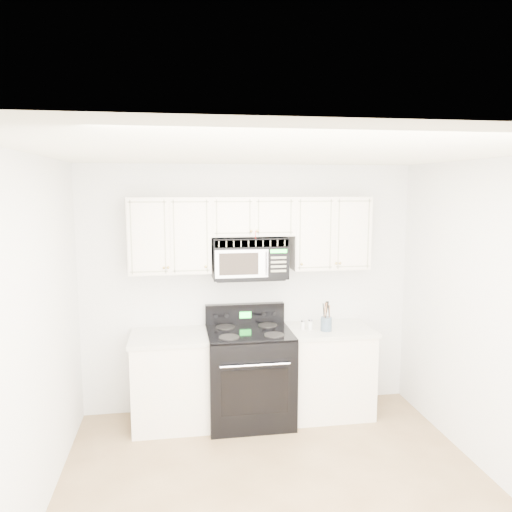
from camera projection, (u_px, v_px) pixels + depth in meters
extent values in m
cube|color=#957B55|center=(283.00, 503.00, 3.77)|extent=(3.50, 3.50, 0.01)
cube|color=white|center=(286.00, 153.00, 3.41)|extent=(3.50, 3.50, 0.01)
cube|color=white|center=(249.00, 288.00, 5.30)|extent=(3.50, 0.01, 2.60)
cube|color=white|center=(385.00, 473.00, 1.88)|extent=(3.50, 0.01, 2.60)
cube|color=white|center=(28.00, 349.00, 3.32)|extent=(0.01, 3.50, 2.60)
cube|color=white|center=(505.00, 326.00, 3.87)|extent=(0.01, 3.50, 2.60)
cube|color=white|center=(175.00, 381.00, 4.99)|extent=(0.82, 0.63, 0.88)
cube|color=silver|center=(174.00, 337.00, 4.92)|extent=(0.86, 0.65, 0.04)
cube|color=black|center=(176.00, 416.00, 5.08)|extent=(0.82, 0.55, 0.10)
cube|color=white|center=(329.00, 372.00, 5.24)|extent=(0.82, 0.63, 0.88)
cube|color=silver|center=(330.00, 329.00, 5.18)|extent=(0.86, 0.65, 0.04)
cube|color=black|center=(327.00, 405.00, 5.33)|extent=(0.82, 0.55, 0.10)
cube|color=black|center=(249.00, 376.00, 5.06)|extent=(0.84, 0.72, 0.92)
cube|color=black|center=(255.00, 392.00, 4.70)|extent=(0.64, 0.01, 0.44)
cylinder|color=silver|center=(255.00, 365.00, 4.64)|extent=(0.66, 0.02, 0.02)
cube|color=black|center=(249.00, 332.00, 4.99)|extent=(0.84, 0.72, 0.02)
cube|color=black|center=(245.00, 314.00, 5.29)|extent=(0.84, 0.08, 0.22)
cube|color=#1DFA35|center=(245.00, 315.00, 5.25)|extent=(0.12, 0.00, 0.07)
cube|color=white|center=(170.00, 235.00, 4.93)|extent=(0.80, 0.33, 0.75)
cube|color=white|center=(329.00, 233.00, 5.19)|extent=(0.80, 0.33, 0.75)
cube|color=white|center=(252.00, 216.00, 5.03)|extent=(0.84, 0.33, 0.39)
sphere|color=tan|center=(168.00, 268.00, 4.78)|extent=(0.03, 0.03, 0.03)
sphere|color=tan|center=(206.00, 267.00, 4.84)|extent=(0.03, 0.03, 0.03)
sphere|color=tan|center=(302.00, 264.00, 4.99)|extent=(0.03, 0.03, 0.03)
sphere|color=tan|center=(336.00, 263.00, 5.05)|extent=(0.03, 0.03, 0.03)
sphere|color=tan|center=(251.00, 231.00, 4.86)|extent=(0.03, 0.03, 0.03)
sphere|color=tan|center=(257.00, 231.00, 4.87)|extent=(0.03, 0.03, 0.03)
cylinder|color=red|center=(256.00, 237.00, 4.88)|extent=(0.01, 0.00, 0.11)
sphere|color=tan|center=(256.00, 243.00, 4.89)|extent=(0.04, 0.04, 0.04)
cube|color=black|center=(249.00, 257.00, 5.07)|extent=(0.75, 0.38, 0.41)
cube|color=#9E9C82|center=(252.00, 243.00, 4.87)|extent=(0.73, 0.01, 0.07)
cube|color=#ADADAD|center=(242.00, 264.00, 4.87)|extent=(0.53, 0.01, 0.28)
cube|color=black|center=(239.00, 264.00, 4.86)|extent=(0.39, 0.01, 0.22)
cube|color=black|center=(278.00, 263.00, 4.93)|extent=(0.21, 0.01, 0.28)
cube|color=#1DFA35|center=(279.00, 251.00, 4.90)|extent=(0.17, 0.00, 0.03)
cylinder|color=silver|center=(267.00, 264.00, 4.87)|extent=(0.02, 0.02, 0.24)
cylinder|color=slate|center=(326.00, 324.00, 5.05)|extent=(0.11, 0.11, 0.14)
cylinder|color=#935D3A|center=(329.00, 317.00, 5.05)|extent=(0.01, 0.01, 0.24)
cylinder|color=black|center=(324.00, 316.00, 5.06)|extent=(0.01, 0.01, 0.26)
cylinder|color=#935D3A|center=(326.00, 316.00, 5.01)|extent=(0.01, 0.01, 0.28)
cylinder|color=black|center=(329.00, 317.00, 5.05)|extent=(0.01, 0.01, 0.24)
cylinder|color=#935D3A|center=(324.00, 316.00, 5.06)|extent=(0.01, 0.01, 0.26)
cylinder|color=black|center=(326.00, 316.00, 5.01)|extent=(0.01, 0.01, 0.28)
cylinder|color=silver|center=(310.00, 325.00, 5.09)|extent=(0.04, 0.04, 0.09)
cylinder|color=silver|center=(310.00, 320.00, 5.09)|extent=(0.05, 0.05, 0.02)
cylinder|color=silver|center=(303.00, 326.00, 5.10)|extent=(0.04, 0.04, 0.08)
cylinder|color=silver|center=(303.00, 321.00, 5.09)|extent=(0.04, 0.04, 0.02)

